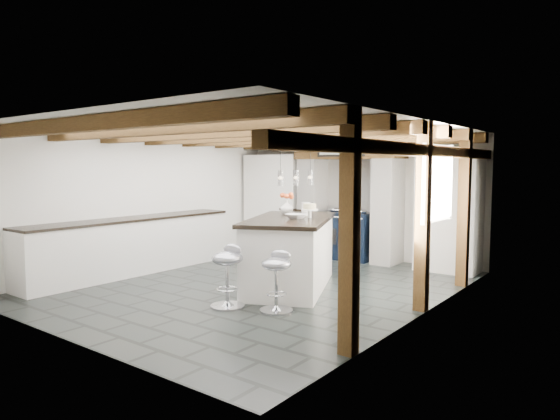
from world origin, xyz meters
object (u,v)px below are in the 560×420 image
Objects in this scene: kitchen_island at (290,252)px; bar_stool_far at (228,268)px; range_cooker at (348,235)px; bar_stool_near at (277,274)px.

kitchen_island is 2.93× the size of bar_stool_far.
range_cooker is 2.55m from kitchen_island.
range_cooker is 1.33× the size of bar_stool_near.
range_cooker is at bearing 91.13° from bar_stool_far.
bar_stool_far reaches higher than bar_stool_near.
range_cooker is 0.43× the size of kitchen_island.
bar_stool_far is (-0.01, -1.31, -0.03)m from kitchen_island.
kitchen_island is 1.31m from bar_stool_far.
bar_stool_far is (-0.60, -0.22, 0.03)m from bar_stool_near.
bar_stool_far is at bearing -177.78° from bar_stool_near.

